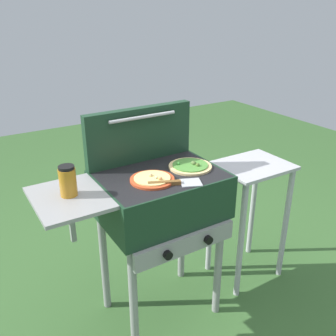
% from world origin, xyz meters
% --- Properties ---
extents(ground_plane, '(8.00, 8.00, 0.00)m').
position_xyz_m(ground_plane, '(0.00, 0.00, 0.00)').
color(ground_plane, '#38602D').
extents(grill, '(0.96, 0.53, 0.90)m').
position_xyz_m(grill, '(-0.01, -0.00, 0.76)').
color(grill, '#193823').
rests_on(grill, ground_plane).
extents(grill_lid_open, '(0.63, 0.08, 0.30)m').
position_xyz_m(grill_lid_open, '(0.00, 0.21, 1.05)').
color(grill_lid_open, '#193823').
rests_on(grill_lid_open, grill).
extents(pizza_cheese, '(0.22, 0.22, 0.03)m').
position_xyz_m(pizza_cheese, '(-0.08, -0.06, 0.91)').
color(pizza_cheese, '#C64723').
rests_on(pizza_cheese, grill).
extents(pizza_veggie, '(0.23, 0.23, 0.04)m').
position_xyz_m(pizza_veggie, '(0.18, -0.02, 0.91)').
color(pizza_veggie, '#E0C17F').
rests_on(pizza_veggie, grill).
extents(sauce_jar, '(0.08, 0.08, 0.14)m').
position_xyz_m(sauce_jar, '(-0.47, 0.01, 0.97)').
color(sauce_jar, '#B77A1E').
rests_on(sauce_jar, grill).
extents(spatula, '(0.26, 0.15, 0.02)m').
position_xyz_m(spatula, '(0.00, -0.15, 0.91)').
color(spatula, '#B7BABF').
rests_on(spatula, grill).
extents(prep_table, '(0.44, 0.36, 0.81)m').
position_xyz_m(prep_table, '(0.66, 0.00, 0.57)').
color(prep_table, '#B2B2B7').
rests_on(prep_table, ground_plane).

